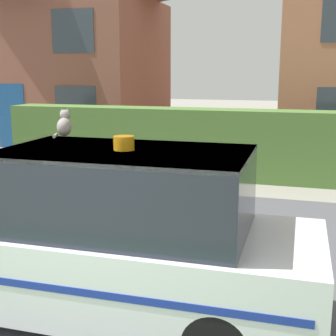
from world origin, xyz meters
The scene contains 5 objects.
road_strip centered at (0.00, 4.26, 0.01)m, with size 28.00×6.72×0.01m, color #4C4C51.
garden_hedge centered at (-0.15, 9.20, 0.81)m, with size 10.60×0.89×1.63m, color #4C7233.
police_car centered at (-0.03, 2.51, 0.82)m, with size 4.62×1.65×1.88m.
cat centered at (-0.33, 2.37, 1.99)m, with size 0.20×0.31×0.26m.
house_left centered at (-6.95, 14.24, 3.85)m, with size 7.10×5.57×7.53m.
Camera 1 is at (1.91, -1.61, 2.50)m, focal length 50.00 mm.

